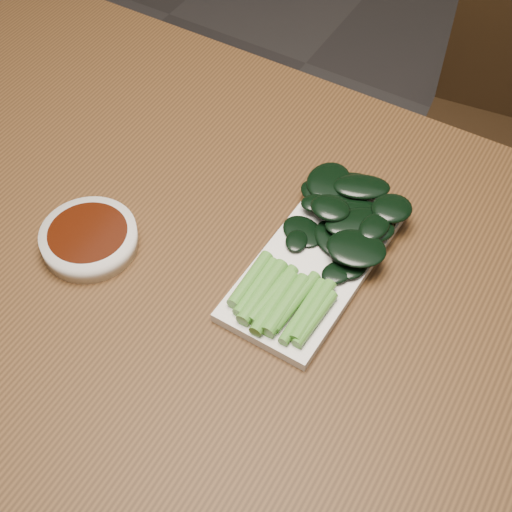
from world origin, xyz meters
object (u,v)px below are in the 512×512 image
object	(u,v)px
table	(230,301)
gai_lan	(334,236)
sauce_bowl	(89,239)
serving_plate	(316,261)

from	to	relation	value
table	gai_lan	distance (m)	0.17
table	sauce_bowl	world-z (taller)	sauce_bowl
sauce_bowl	gai_lan	size ratio (longest dim) A/B	0.40
table	serving_plate	distance (m)	0.14
table	serving_plate	bearing A→B (deg)	34.60
table	gai_lan	bearing A→B (deg)	44.45
sauce_bowl	serving_plate	distance (m)	0.29
gai_lan	serving_plate	bearing A→B (deg)	-100.73
sauce_bowl	table	bearing A→B (deg)	18.75
serving_plate	table	bearing A→B (deg)	-145.40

